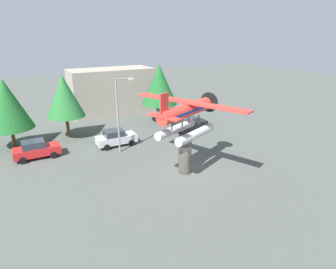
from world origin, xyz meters
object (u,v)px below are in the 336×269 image
object	(u,v)px
tree_center_back	(159,85)
tree_east	(64,96)
car_near_red	(36,149)
car_far_black	(190,124)
display_pedestal	(185,154)
streetlight_primary	(119,110)
car_mid_silver	(116,138)
storefront_building	(112,91)
floatplane_monument	(187,116)
tree_west	(7,104)

from	to	relation	value
tree_center_back	tree_east	bearing A→B (deg)	-179.29
car_near_red	car_far_black	distance (m)	17.43
car_far_black	car_near_red	bearing A→B (deg)	179.12
display_pedestal	streetlight_primary	world-z (taller)	streetlight_primary
car_mid_silver	storefront_building	size ratio (longest dim) A/B	0.35
streetlight_primary	tree_center_back	world-z (taller)	tree_center_back
display_pedestal	tree_center_back	distance (m)	15.33
display_pedestal	storefront_building	size ratio (longest dim) A/B	0.29
car_mid_silver	storefront_building	xyz separation A→B (m)	(4.05, 13.12, 2.40)
tree_east	storefront_building	bearing A→B (deg)	44.92
display_pedestal	car_mid_silver	distance (m)	9.46
car_far_black	car_mid_silver	bearing A→B (deg)	-177.87
car_near_red	tree_east	xyz separation A→B (m)	(3.81, 4.50, 3.96)
floatplane_monument	tree_west	world-z (taller)	floatplane_monument
streetlight_primary	tree_west	size ratio (longest dim) A/B	1.03
streetlight_primary	car_mid_silver	bearing A→B (deg)	89.30
display_pedestal	tree_east	distance (m)	16.02
car_near_red	streetlight_primary	xyz separation A→B (m)	(7.76, -2.44, 3.46)
storefront_building	display_pedestal	bearing A→B (deg)	-92.36
streetlight_primary	storefront_building	distance (m)	15.51
car_near_red	tree_center_back	xyz separation A→B (m)	(15.73, 4.64, 4.22)
car_near_red	tree_east	distance (m)	7.10
car_near_red	tree_center_back	distance (m)	16.94
floatplane_monument	car_mid_silver	xyz separation A→B (m)	(-3.26, 8.83, -4.20)
car_near_red	tree_east	world-z (taller)	tree_east
storefront_building	tree_east	size ratio (longest dim) A/B	1.66
floatplane_monument	tree_east	world-z (taller)	floatplane_monument
floatplane_monument	tree_center_back	distance (m)	14.86
car_far_black	tree_east	size ratio (longest dim) A/B	0.58
floatplane_monument	storefront_building	distance (m)	22.04
floatplane_monument	car_mid_silver	size ratio (longest dim) A/B	2.38
car_mid_silver	tree_east	distance (m)	7.60
storefront_building	tree_east	distance (m)	11.43
car_far_black	streetlight_primary	distance (m)	10.50
floatplane_monument	tree_west	size ratio (longest dim) A/B	1.38
car_far_black	storefront_building	distance (m)	14.14
car_mid_silver	tree_east	size ratio (longest dim) A/B	0.58
tree_center_back	streetlight_primary	bearing A→B (deg)	-138.39
tree_east	display_pedestal	bearing A→B (deg)	-63.09
streetlight_primary	tree_west	xyz separation A→B (m)	(-9.58, 6.56, 0.31)
car_far_black	tree_center_back	bearing A→B (deg)	109.09
display_pedestal	tree_west	distance (m)	18.89
floatplane_monument	tree_west	xyz separation A→B (m)	(-12.86, 13.58, -0.42)
display_pedestal	tree_center_back	bearing A→B (deg)	71.23
floatplane_monument	streetlight_primary	bearing A→B (deg)	91.80
car_near_red	storefront_building	size ratio (longest dim) A/B	0.35
storefront_building	tree_west	bearing A→B (deg)	-148.47
floatplane_monument	tree_west	distance (m)	18.71
display_pedestal	car_near_red	xyz separation A→B (m)	(-10.92, 9.51, -0.82)
streetlight_primary	storefront_building	bearing A→B (deg)	74.75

